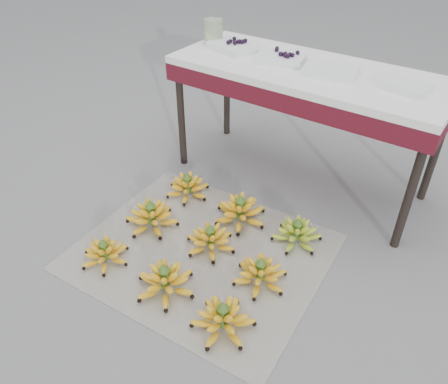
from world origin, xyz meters
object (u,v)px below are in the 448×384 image
Objects in this scene: bunch_back_right at (297,233)px; tray_left at (282,58)px; bunch_mid_left at (152,217)px; bunch_mid_center at (210,240)px; glass_jar at (213,32)px; tray_far_right at (405,87)px; bunch_front_right at (223,319)px; bunch_back_left at (188,187)px; bunch_back_center at (240,212)px; bunch_front_left at (105,253)px; tray_far_left at (232,46)px; newspaper_mat at (202,252)px; tray_right at (331,71)px; bunch_mid_right at (260,274)px; vendor_table at (307,82)px; bunch_front_center at (165,281)px.

bunch_back_right is 1.21× the size of tray_left.
bunch_mid_left reaches higher than bunch_mid_center.
bunch_back_right is 1.36m from glass_jar.
tray_left is 1.20× the size of tray_far_right.
bunch_back_left is (-0.75, 0.69, -0.00)m from bunch_front_right.
bunch_back_left is 1.00× the size of bunch_back_center.
bunch_front_left is 0.99× the size of tray_far_left.
newspaper_mat is 3.52× the size of bunch_back_right.
bunch_back_left reaches higher than bunch_front_left.
tray_far_right is (0.39, 0.02, -0.00)m from tray_right.
bunch_mid_right reaches higher than newspaper_mat.
tray_far_right is at bearing 55.15° from newspaper_mat.
bunch_mid_right and bunch_back_left have the same top height.
glass_jar reaches higher than vendor_table.
bunch_back_left is at bearing -139.95° from tray_right.
bunch_back_center is 1.15m from glass_jar.
bunch_mid_left is 2.60× the size of glass_jar.
bunch_mid_right is at bearing -44.68° from glass_jar.
tray_left is at bearing -0.93° from tray_far_left.
tray_far_right reaches higher than bunch_mid_center.
glass_jar is at bearing 175.21° from tray_left.
tray_far_right reaches higher than bunch_front_right.
bunch_back_right is at bearing 65.16° from bunch_front_center.
bunch_mid_right is at bearing -23.81° from bunch_mid_left.
bunch_back_right is at bearing 14.85° from bunch_back_center.
bunch_mid_right is at bearing 44.55° from bunch_front_center.
vendor_table is (-0.27, 0.91, 0.61)m from bunch_mid_right.
glass_jar reaches higher than tray_right.
bunch_mid_center is 0.82× the size of bunch_back_center.
bunch_mid_left is 1.09× the size of bunch_back_left.
bunch_back_right is 1.15× the size of tray_right.
glass_jar is at bearing 146.98° from bunch_mid_right.
newspaper_mat is at bearing 121.39° from bunch_front_right.
tray_far_left is at bearing 123.47° from bunch_mid_center.
tray_left is (-0.44, 0.90, 0.72)m from bunch_mid_right.
bunch_front_center is 1.40m from tray_left.
bunch_mid_right is at bearing -1.50° from bunch_back_left.
bunch_front_left is 0.73m from bunch_front_right.
bunch_mid_left is at bearing -75.79° from glass_jar.
tray_right is 0.83m from glass_jar.
bunch_front_left is at bearing -110.02° from vendor_table.
tray_far_left reaches higher than bunch_front_center.
bunch_front_left is 2.03× the size of glass_jar.
tray_right is (-0.14, 0.52, 0.71)m from bunch_back_right.
bunch_back_center is (0.38, 0.33, 0.00)m from bunch_mid_left.
bunch_front_center is 0.35m from bunch_front_right.
tray_far_left is at bearing 179.52° from tray_far_right.
bunch_mid_center is 1.05m from vendor_table.
bunch_back_center is at bearing -151.05° from bunch_back_right.
bunch_front_left is at bearing -113.73° from bunch_mid_left.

